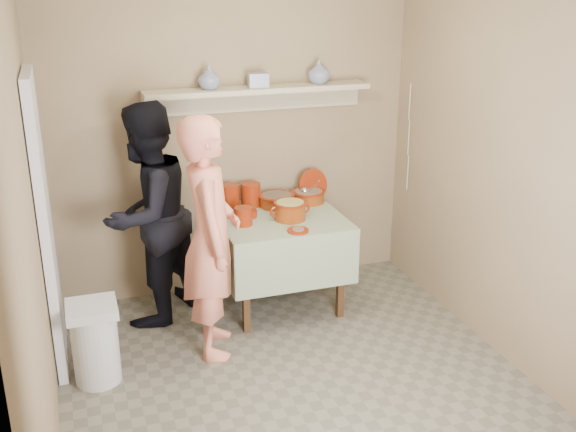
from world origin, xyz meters
name	(u,v)px	position (x,y,z in m)	size (l,w,h in m)	color
ground	(303,394)	(0.00, 0.00, 0.00)	(3.50, 3.50, 0.00)	#696353
tile_panel	(46,226)	(-1.46, 0.95, 1.00)	(0.06, 0.70, 2.00)	silver
plate_stack_a	(230,197)	(-0.07, 1.55, 0.86)	(0.15, 0.15, 0.20)	maroon
plate_stack_b	(251,195)	(0.10, 1.57, 0.86)	(0.16, 0.16, 0.19)	maroon
bowl_stack	(243,216)	(-0.07, 1.16, 0.83)	(0.14, 0.14, 0.14)	maroon
empty_bowl	(246,214)	(0.00, 1.33, 0.79)	(0.18, 0.18, 0.05)	maroon
propped_lid	(313,185)	(0.66, 1.59, 0.88)	(0.27, 0.27, 0.02)	maroon
vase_right	(319,72)	(0.70, 1.63, 1.81)	(0.18, 0.18, 0.19)	navy
vase_left	(209,78)	(-0.19, 1.63, 1.81)	(0.17, 0.17, 0.18)	navy
ceramic_box	(258,80)	(0.19, 1.60, 1.77)	(0.15, 0.11, 0.11)	navy
person_cook	(211,238)	(-0.41, 0.75, 0.85)	(0.62, 0.41, 1.71)	#EF8167
person_helper	(148,215)	(-0.76, 1.36, 0.85)	(0.83, 0.65, 1.70)	black
room_shell	(305,152)	(0.00, 0.00, 1.61)	(3.04, 3.54, 2.62)	#907858
serving_table	(279,229)	(0.25, 1.28, 0.64)	(0.97, 0.97, 0.76)	#4C2D16
cazuela_meat_a	(277,199)	(0.30, 1.50, 0.82)	(0.30, 0.30, 0.10)	#6D2102
cazuela_meat_b	(308,195)	(0.59, 1.51, 0.82)	(0.28, 0.28, 0.10)	#6D2102
ladle	(305,191)	(0.55, 1.49, 0.87)	(0.08, 0.26, 0.19)	silver
cazuela_rice	(290,209)	(0.31, 1.16, 0.85)	(0.33, 0.25, 0.14)	#6D2102
front_plate	(298,230)	(0.28, 0.90, 0.77)	(0.16, 0.16, 0.03)	maroon
wall_shelf	(258,92)	(0.20, 1.65, 1.67)	(1.80, 0.25, 0.21)	#BFB08E
trash_bin	(95,343)	(-1.24, 0.59, 0.28)	(0.32, 0.32, 0.56)	silver
electrical_cord	(409,138)	(1.47, 1.48, 1.25)	(0.01, 0.05, 0.90)	silver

